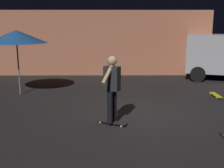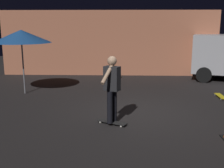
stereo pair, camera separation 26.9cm
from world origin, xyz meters
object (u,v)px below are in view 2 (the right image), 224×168
at_px(patio_umbrella, 21,36).
at_px(skater, 112,85).
at_px(skateboard_spare, 221,96).
at_px(skateboard_ridden, 112,122).

relative_size(patio_umbrella, skater, 1.38).
distance_m(skateboard_spare, skater, 4.67).
relative_size(patio_umbrella, skateboard_spare, 2.94).
relative_size(patio_umbrella, skateboard_ridden, 2.93).
xyz_separation_m(patio_umbrella, skater, (3.31, -3.08, -1.04)).
bearing_deg(patio_umbrella, skateboard_spare, -3.02).
bearing_deg(skateboard_ridden, skateboard_spare, 36.38).
bearing_deg(skateboard_spare, skater, -143.62).
relative_size(skateboard_ridden, skater, 0.47).
bearing_deg(patio_umbrella, skater, -42.91).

